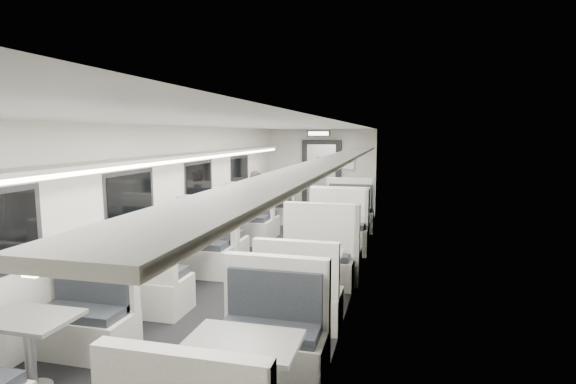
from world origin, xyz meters
The scene contains 18 objects.
room centered at (0.00, 0.00, 1.20)m, with size 3.24×12.24×2.64m.
booth_left_a centered at (-1.00, 3.71, 0.38)m, with size 1.04×2.10×1.12m.
booth_left_b centered at (-1.00, 1.45, 0.42)m, with size 1.15×2.34×1.25m.
booth_left_c centered at (-1.00, -0.70, 0.39)m, with size 1.08×2.19×1.17m.
booth_left_d centered at (-1.00, -3.37, 0.35)m, with size 0.98×1.98×1.06m.
booth_right_a centered at (1.00, 3.15, 0.41)m, with size 1.13×2.29×1.23m.
booth_right_b centered at (1.00, 1.16, 0.42)m, with size 1.15×2.32×1.24m.
booth_right_c centered at (1.00, -0.70, 0.36)m, with size 0.99×2.01×1.08m.
booth_right_d centered at (1.00, -3.42, 0.37)m, with size 1.03×2.09×1.12m.
passenger centered at (-0.80, 2.52, 0.75)m, with size 0.55×0.36×1.50m, color black.
window_a centered at (-1.49, 3.40, 1.35)m, with size 0.02×1.18×0.84m, color black.
window_b centered at (-1.49, 1.20, 1.35)m, with size 0.02×1.18×0.84m, color black.
window_c centered at (-1.49, -1.00, 1.35)m, with size 0.02×1.18×0.84m, color black.
luggage_rack_left centered at (-1.24, -0.30, 1.92)m, with size 0.46×10.40×0.09m.
luggage_rack_right centered at (1.24, -0.30, 1.92)m, with size 0.46×10.40×0.09m.
vestibule_door centered at (0.00, 5.93, 1.04)m, with size 1.10×0.13×2.10m.
exit_sign centered at (0.00, 5.44, 2.28)m, with size 0.62×0.12×0.16m.
wall_notice centered at (0.75, 5.92, 1.50)m, with size 0.32×0.02×0.40m, color white.
Camera 1 is at (2.10, -6.45, 2.27)m, focal length 28.00 mm.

